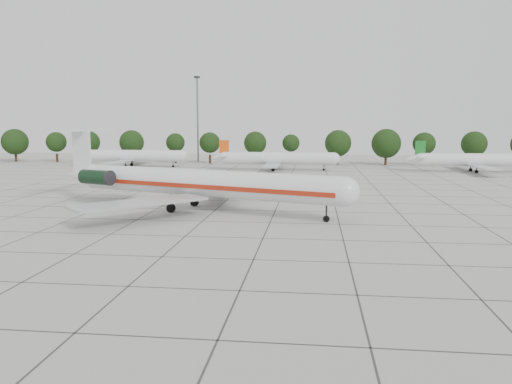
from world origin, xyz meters
The scene contains 8 objects.
ground centered at (0.00, 0.00, 0.00)m, with size 260.00×260.00×0.00m, color #B1B1AA.
apron_joints centered at (0.00, 15.00, 0.01)m, with size 170.00×170.00×0.02m, color #383838.
main_airliner centered at (-11.85, 7.83, 3.76)m, with size 44.13×33.55×10.63m.
bg_airliner_b centered at (-43.44, 71.51, 2.91)m, with size 28.24×27.20×7.40m.
bg_airliner_c centered at (-3.96, 65.63, 2.91)m, with size 28.24×27.20×7.40m.
bg_airliner_d centered at (43.43, 65.92, 2.91)m, with size 28.24×27.20×7.40m.
tree_line centered at (-11.68, 85.00, 5.98)m, with size 249.86×8.44×10.22m.
floodlight_mast centered at (-30.00, 92.00, 14.28)m, with size 1.60×1.60×25.45m.
Camera 1 is at (4.93, -56.80, 11.45)m, focal length 35.00 mm.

